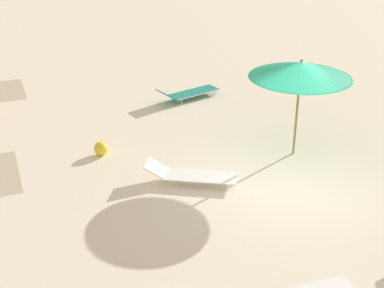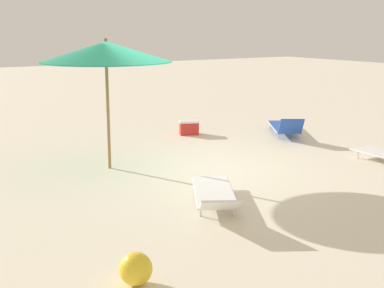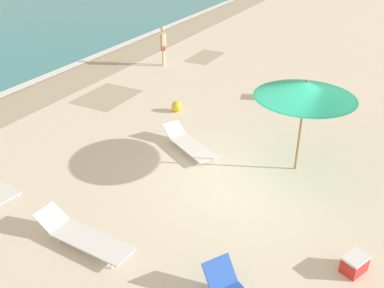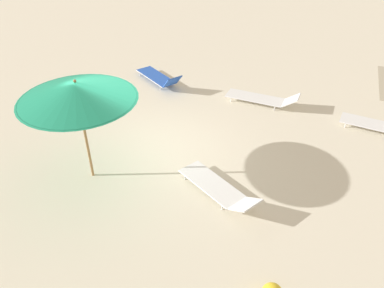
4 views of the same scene
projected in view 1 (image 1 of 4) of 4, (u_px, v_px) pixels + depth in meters
The scene contains 5 objects.
ground_plane at pixel (288, 182), 12.85m from camera, with size 60.00×60.00×0.16m.
beach_umbrella at pixel (301, 70), 13.10m from camera, with size 2.56×2.56×2.56m.
sun_lounger_under_umbrella at pixel (188, 93), 17.67m from camera, with size 1.17×2.31×0.50m.
sun_lounger_beside_umbrella at pixel (191, 175), 12.61m from camera, with size 1.60×2.18×0.46m.
beach_ball at pixel (101, 149), 13.92m from camera, with size 0.37×0.37×0.37m.
Camera 1 is at (-9.56, 6.27, 6.29)m, focal length 50.00 mm.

